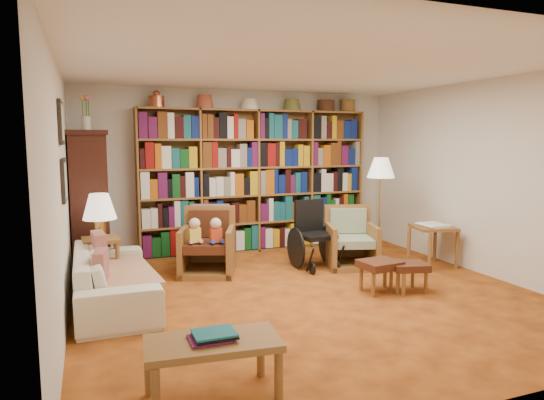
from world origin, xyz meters
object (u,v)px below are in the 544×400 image
side_table_papers (433,232)px  coffee_table (213,348)px  footstool_a (380,266)px  armchair_sage (348,243)px  floor_lamp (381,172)px  armchair_leather (206,245)px  sofa (114,277)px  wheelchair (313,237)px  footstool_b (409,268)px  side_table_lamp (101,250)px

side_table_papers → coffee_table: 4.34m
footstool_a → coffee_table: bearing=-146.2°
armchair_sage → floor_lamp: floor_lamp is taller
armchair_leather → coffee_table: armchair_leather is taller
sofa → coffee_table: sofa is taller
armchair_sage → floor_lamp: (0.56, 0.09, 0.97)m
armchair_sage → wheelchair: wheelchair is taller
sofa → side_table_papers: size_ratio=3.09×
side_table_papers → footstool_a: side_table_papers is taller
armchair_leather → floor_lamp: (2.50, -0.26, 0.93)m
coffee_table → floor_lamp: bearing=41.9°
sofa → coffee_table: (0.52, -2.25, 0.06)m
floor_lamp → side_table_papers: 1.10m
armchair_leather → side_table_papers: armchair_leather is taller
footstool_a → footstool_b: (0.32, -0.11, -0.02)m
sofa → armchair_leather: (1.20, 0.86, 0.07)m
sofa → footstool_a: (2.86, -0.68, 0.01)m
armchair_leather → footstool_a: size_ratio=1.96×
wheelchair → footstool_b: (0.54, -1.41, -0.14)m
footstool_a → armchair_sage: bearing=77.3°
side_table_papers → footstool_b: size_ratio=1.34×
armchair_sage → floor_lamp: 1.13m
sofa → footstool_a: bearing=-103.8°
floor_lamp → coffee_table: floor_lamp is taller
sofa → armchair_sage: (3.13, 0.51, 0.02)m
footstool_a → armchair_leather: bearing=137.2°
sofa → wheelchair: 2.72m
floor_lamp → side_table_papers: bearing=-47.5°
sofa → side_table_papers: side_table_papers is taller
armchair_sage → footstool_a: (-0.27, -1.19, -0.01)m
floor_lamp → armchair_sage: bearing=-170.5°
side_table_lamp → armchair_sage: (3.23, -0.20, -0.12)m
sofa → side_table_lamp: bearing=7.7°
sofa → footstool_b: sofa is taller
footstool_a → coffee_table: coffee_table is taller
armchair_sage → footstool_a: armchair_sage is taller
sofa → side_table_lamp: side_table_lamp is taller
footstool_b → side_table_papers: bearing=39.6°
side_table_papers → coffee_table: side_table_papers is taller
floor_lamp → sofa: bearing=-170.8°
footstool_b → coffee_table: 3.03m
footstool_a → footstool_b: bearing=-19.2°
armchair_leather → side_table_papers: 3.11m
sofa → footstool_b: 3.28m
wheelchair → side_table_papers: size_ratio=1.43×
coffee_table → armchair_leather: bearing=77.7°
side_table_lamp → floor_lamp: (3.80, -0.10, 0.85)m
armchair_leather → armchair_sage: (1.93, -0.35, -0.04)m
armchair_leather → side_table_lamp: bearing=-173.0°
armchair_sage → footstool_a: 1.22m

